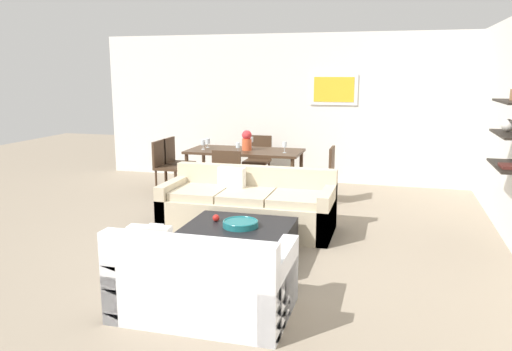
{
  "coord_description": "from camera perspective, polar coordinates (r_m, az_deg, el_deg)",
  "views": [
    {
      "loc": [
        1.64,
        -5.77,
        2.01
      ],
      "look_at": [
        0.02,
        0.2,
        0.75
      ],
      "focal_mm": 35.7,
      "sensor_mm": 36.0,
      "label": 1
    }
  ],
  "objects": [
    {
      "name": "centerpiece_vase",
      "position": [
        8.37,
        -1.04,
        3.98
      ],
      "size": [
        0.16,
        0.16,
        0.33
      ],
      "color": "#D85933",
      "rests_on": "dining_table"
    },
    {
      "name": "dining_table",
      "position": [
        8.4,
        -1.26,
        2.4
      ],
      "size": [
        1.87,
        0.88,
        0.75
      ],
      "color": "#422D1E",
      "rests_on": "ground"
    },
    {
      "name": "wine_glass_left_far",
      "position": [
        8.7,
        -5.44,
        3.83
      ],
      "size": [
        0.08,
        0.08,
        0.16
      ],
      "color": "silver",
      "rests_on": "dining_table"
    },
    {
      "name": "dining_chair_foot",
      "position": [
        7.64,
        -3.06,
        0.12
      ],
      "size": [
        0.44,
        0.44,
        0.88
      ],
      "color": "#422D1E",
      "rests_on": "ground"
    },
    {
      "name": "dining_chair_right_near",
      "position": [
        7.97,
        7.65,
        0.51
      ],
      "size": [
        0.44,
        0.44,
        0.88
      ],
      "color": "#422D1E",
      "rests_on": "ground"
    },
    {
      "name": "wine_glass_right_near",
      "position": [
        8.1,
        3.22,
        3.45
      ],
      "size": [
        0.07,
        0.07,
        0.18
      ],
      "color": "silver",
      "rests_on": "dining_table"
    },
    {
      "name": "wine_glass_foot",
      "position": [
        8.01,
        -2.04,
        3.37
      ],
      "size": [
        0.07,
        0.07,
        0.18
      ],
      "color": "silver",
      "rests_on": "dining_table"
    },
    {
      "name": "dining_chair_left_far",
      "position": [
        9.08,
        -9.06,
        1.82
      ],
      "size": [
        0.44,
        0.44,
        0.88
      ],
      "color": "#422D1E",
      "rests_on": "ground"
    },
    {
      "name": "dining_chair_head",
      "position": [
        9.24,
        0.24,
        2.12
      ],
      "size": [
        0.44,
        0.44,
        0.88
      ],
      "color": "#422D1E",
      "rests_on": "ground"
    },
    {
      "name": "loveseat_white",
      "position": [
        4.38,
        -5.99,
        -11.62
      ],
      "size": [
        1.43,
        0.9,
        0.78
      ],
      "color": "white",
      "rests_on": "ground"
    },
    {
      "name": "coffee_table",
      "position": [
        5.54,
        -2.17,
        -7.67
      ],
      "size": [
        1.14,
        1.1,
        0.38
      ],
      "color": "black",
      "rests_on": "ground"
    },
    {
      "name": "wine_glass_left_near",
      "position": [
        8.5,
        -5.96,
        3.67
      ],
      "size": [
        0.07,
        0.07,
        0.16
      ],
      "color": "silver",
      "rests_on": "dining_table"
    },
    {
      "name": "dining_chair_left_near",
      "position": [
        8.73,
        -10.12,
        1.39
      ],
      "size": [
        0.44,
        0.44,
        0.88
      ],
      "color": "#422D1E",
      "rests_on": "ground"
    },
    {
      "name": "ground_plane",
      "position": [
        6.33,
        -0.64,
        -7.01
      ],
      "size": [
        18.0,
        18.0,
        0.0
      ],
      "primitive_type": "plane",
      "color": "gray"
    },
    {
      "name": "decorative_bowl",
      "position": [
        5.48,
        -1.75,
        -5.39
      ],
      "size": [
        0.38,
        0.38,
        0.07
      ],
      "color": "#19666B",
      "rests_on": "coffee_table"
    },
    {
      "name": "apple_on_coffee_table",
      "position": [
        5.69,
        -4.5,
        -4.77
      ],
      "size": [
        0.08,
        0.08,
        0.08
      ],
      "primitive_type": "sphere",
      "color": "red",
      "rests_on": "coffee_table"
    },
    {
      "name": "wine_glass_head",
      "position": [
        8.74,
        -0.55,
        4.02
      ],
      "size": [
        0.08,
        0.08,
        0.17
      ],
      "color": "silver",
      "rests_on": "dining_table"
    },
    {
      "name": "sofa_beige",
      "position": [
        6.58,
        -0.9,
        -3.62
      ],
      "size": [
        2.19,
        0.9,
        0.78
      ],
      "color": "beige",
      "rests_on": "ground"
    },
    {
      "name": "back_wall_unit",
      "position": [
        9.42,
        7.07,
        7.42
      ],
      "size": [
        8.4,
        0.09,
        2.7
      ],
      "color": "silver",
      "rests_on": "ground"
    }
  ]
}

